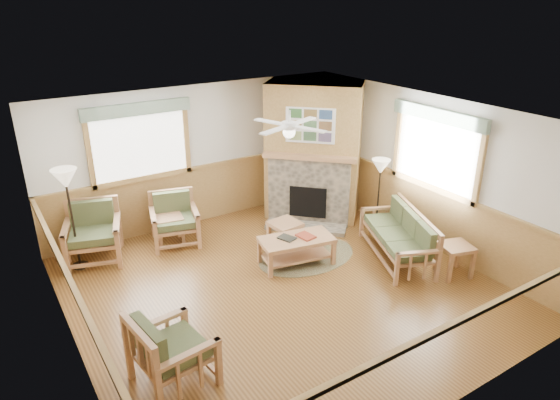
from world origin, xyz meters
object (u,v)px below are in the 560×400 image
armchair_back_left (93,234)px  floor_lamp_right (378,197)px  coffee_table (296,251)px  sofa (397,236)px  armchair_left (172,349)px  footstool (285,233)px  floor_lamp_left (72,219)px  end_table_chairs (170,230)px  armchair_back_right (175,220)px  end_table_sofa (454,260)px

armchair_back_left → floor_lamp_right: size_ratio=0.67×
coffee_table → sofa: bearing=-13.9°
armchair_left → footstool: armchair_left is taller
armchair_back_left → coffee_table: armchair_back_left is taller
footstool → floor_lamp_left: size_ratio=0.29×
armchair_back_left → coffee_table: bearing=-17.3°
sofa → armchair_back_left: (-4.38, 2.71, 0.08)m
end_table_chairs → armchair_left: bearing=-110.4°
armchair_back_right → coffee_table: (1.42, -1.83, -0.21)m
armchair_left → footstool: size_ratio=1.83×
coffee_table → end_table_chairs: end_table_chairs is taller
floor_lamp_left → floor_lamp_right: bearing=-19.0°
end_table_chairs → armchair_back_left: bearing=175.4°
coffee_table → floor_lamp_left: bearing=160.0°
coffee_table → footstool: size_ratio=2.41×
sofa → coffee_table: size_ratio=1.48×
armchair_left → coffee_table: (2.76, 1.49, -0.22)m
armchair_left → floor_lamp_right: floor_lamp_right is taller
coffee_table → floor_lamp_left: (-3.10, 1.89, 0.62)m
sofa → armchair_left: armchair_left is taller
sofa → footstool: sofa is taller
coffee_table → end_table_chairs: size_ratio=2.27×
armchair_back_left → end_table_sofa: 5.99m
end_table_sofa → floor_lamp_right: size_ratio=0.37×
floor_lamp_right → armchair_left: bearing=-160.7°
armchair_back_left → floor_lamp_left: floor_lamp_left is taller
footstool → floor_lamp_right: bearing=-17.4°
armchair_back_left → armchair_back_right: size_ratio=1.09×
floor_lamp_right → footstool: bearing=162.6°
end_table_sofa → floor_lamp_left: (-5.04, 3.55, 0.60)m
armchair_back_left → end_table_sofa: size_ratio=1.84×
armchair_back_left → armchair_left: bearing=-71.5°
end_table_sofa → floor_lamp_left: size_ratio=0.31×
armchair_back_right → armchair_left: size_ratio=0.99×
armchair_left → end_table_sofa: size_ratio=1.71×
armchair_back_left → end_table_sofa: bearing=-19.7°
sofa → end_table_sofa: sofa is taller
armchair_back_right → armchair_left: 3.58m
sofa → floor_lamp_left: 5.38m
sofa → floor_lamp_right: bearing=-179.1°
sofa → floor_lamp_right: 1.02m
armchair_back_left → footstool: bearing=-5.0°
armchair_back_left → floor_lamp_left: (-0.29, -0.08, 0.37)m
armchair_back_right → end_table_sofa: size_ratio=1.69×
end_table_sofa → floor_lamp_right: floor_lamp_right is taller
armchair_left → armchair_back_left: bearing=-6.4°
floor_lamp_left → armchair_back_left: bearing=15.5°
armchair_back_left → armchair_left: 3.46m
coffee_table → end_table_chairs: 2.40m
sofa → coffee_table: (-1.57, 0.74, -0.17)m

